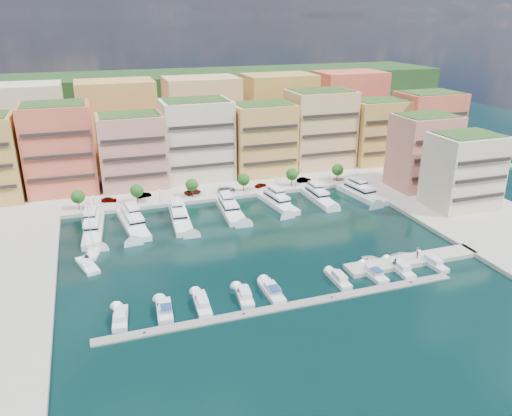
{
  "coord_description": "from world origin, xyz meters",
  "views": [
    {
      "loc": [
        -35.11,
        -104.94,
        51.49
      ],
      "look_at": [
        2.81,
        6.4,
        6.0
      ],
      "focal_mm": 35.0,
      "sensor_mm": 36.0,
      "label": 1
    }
  ],
  "objects_px": {
    "lamppost_3": "(277,181)",
    "tree_1": "(137,191)",
    "cruiser_4": "(272,291)",
    "car_2": "(193,192)",
    "tree_5": "(337,170)",
    "yacht_2": "(180,216)",
    "lamppost_1": "(159,194)",
    "yacht_3": "(230,208)",
    "cruiser_6": "(339,279)",
    "cruiser_9": "(432,263)",
    "yacht_6": "(360,192)",
    "cruiser_3": "(244,296)",
    "cruiser_0": "(120,318)",
    "yacht_4": "(277,202)",
    "tender_2": "(401,255)",
    "cruiser_8": "(400,269)",
    "person_0": "(395,262)",
    "lamppost_2": "(220,187)",
    "yacht_5": "(318,196)",
    "lamppost_4": "(329,176)",
    "person_1": "(417,254)",
    "tender_3": "(418,248)",
    "yacht_1": "(133,222)",
    "tree_3": "(243,180)",
    "car_5": "(304,180)",
    "sailboat_1": "(88,266)",
    "tender_1": "(393,255)",
    "tree_0": "(78,197)",
    "yacht_0": "(93,227)",
    "tree_4": "(292,175)",
    "car_1": "(144,195)",
    "sailboat_2": "(94,253)",
    "car_3": "(226,189)",
    "tender_0": "(370,258)",
    "car_4": "(261,185)",
    "cruiser_2": "(202,304)",
    "cruiser_1": "(165,310)"
  },
  "relations": [
    {
      "from": "lamppost_3",
      "to": "tree_1",
      "type": "bearing_deg",
      "value": 176.87
    },
    {
      "from": "cruiser_4",
      "to": "car_2",
      "type": "bearing_deg",
      "value": 92.71
    },
    {
      "from": "tree_5",
      "to": "yacht_2",
      "type": "xyz_separation_m",
      "value": [
        -54.57,
        -14.36,
        -3.53
      ]
    },
    {
      "from": "lamppost_1",
      "to": "yacht_3",
      "type": "xyz_separation_m",
      "value": [
        17.82,
        -11.03,
        -2.62
      ]
    },
    {
      "from": "cruiser_6",
      "to": "cruiser_9",
      "type": "relative_size",
      "value": 0.88
    },
    {
      "from": "yacht_6",
      "to": "cruiser_3",
      "type": "bearing_deg",
      "value": -138.78
    },
    {
      "from": "cruiser_0",
      "to": "yacht_4",
      "type": "bearing_deg",
      "value": 43.52
    },
    {
      "from": "cruiser_6",
      "to": "tender_2",
      "type": "xyz_separation_m",
      "value": [
        19.09,
        5.87,
        -0.11
      ]
    },
    {
      "from": "cruiser_8",
      "to": "person_0",
      "type": "relative_size",
      "value": 4.88
    },
    {
      "from": "lamppost_2",
      "to": "yacht_5",
      "type": "relative_size",
      "value": 0.25
    },
    {
      "from": "lamppost_4",
      "to": "person_1",
      "type": "xyz_separation_m",
      "value": [
        -5.17,
        -53.53,
        -1.87
      ]
    },
    {
      "from": "car_2",
      "to": "yacht_5",
      "type": "bearing_deg",
      "value": -132.77
    },
    {
      "from": "lamppost_4",
      "to": "cruiser_9",
      "type": "xyz_separation_m",
      "value": [
        -2.71,
        -55.8,
        -3.28
      ]
    },
    {
      "from": "cruiser_4",
      "to": "tender_3",
      "type": "xyz_separation_m",
      "value": [
        39.45,
        7.6,
        -0.2
      ]
    },
    {
      "from": "cruiser_9",
      "to": "cruiser_3",
      "type": "bearing_deg",
      "value": 179.98
    },
    {
      "from": "tree_5",
      "to": "person_0",
      "type": "xyz_separation_m",
      "value": [
        -15.71,
        -57.28,
        -2.81
      ]
    },
    {
      "from": "tree_1",
      "to": "yacht_1",
      "type": "distance_m",
      "value": 15.15
    },
    {
      "from": "tree_3",
      "to": "yacht_6",
      "type": "bearing_deg",
      "value": -21.69
    },
    {
      "from": "yacht_1",
      "to": "car_5",
      "type": "xyz_separation_m",
      "value": [
        56.18,
        16.45,
        0.68
      ]
    },
    {
      "from": "lamppost_2",
      "to": "cruiser_9",
      "type": "height_order",
      "value": "lamppost_2"
    },
    {
      "from": "yacht_6",
      "to": "yacht_4",
      "type": "bearing_deg",
      "value": 178.86
    },
    {
      "from": "sailboat_1",
      "to": "tender_1",
      "type": "bearing_deg",
      "value": -14.37
    },
    {
      "from": "tree_5",
      "to": "cruiser_6",
      "type": "xyz_separation_m",
      "value": [
        -29.68,
        -58.09,
        -4.2
      ]
    },
    {
      "from": "tree_0",
      "to": "tree_5",
      "type": "bearing_deg",
      "value": 0.0
    },
    {
      "from": "tender_3",
      "to": "yacht_0",
      "type": "bearing_deg",
      "value": 38.41
    },
    {
      "from": "tree_4",
      "to": "car_1",
      "type": "distance_m",
      "value": 46.1
    },
    {
      "from": "cruiser_6",
      "to": "car_2",
      "type": "bearing_deg",
      "value": 106.22
    },
    {
      "from": "sailboat_2",
      "to": "car_3",
      "type": "bearing_deg",
      "value": 36.21
    },
    {
      "from": "yacht_0",
      "to": "yacht_4",
      "type": "distance_m",
      "value": 51.04
    },
    {
      "from": "tender_2",
      "to": "tender_3",
      "type": "bearing_deg",
      "value": -75.91
    },
    {
      "from": "tender_0",
      "to": "cruiser_4",
      "type": "bearing_deg",
      "value": 120.36
    },
    {
      "from": "yacht_4",
      "to": "cruiser_8",
      "type": "xyz_separation_m",
      "value": [
        10.93,
        -45.45,
        -0.54
      ]
    },
    {
      "from": "yacht_5",
      "to": "person_1",
      "type": "height_order",
      "value": "yacht_5"
    },
    {
      "from": "cruiser_6",
      "to": "cruiser_8",
      "type": "distance_m",
      "value": 14.88
    },
    {
      "from": "yacht_4",
      "to": "tender_0",
      "type": "distance_m",
      "value": 39.31
    },
    {
      "from": "lamppost_4",
      "to": "yacht_5",
      "type": "height_order",
      "value": "yacht_5"
    },
    {
      "from": "cruiser_0",
      "to": "car_2",
      "type": "height_order",
      "value": "car_2"
    },
    {
      "from": "car_4",
      "to": "cruiser_2",
      "type": "bearing_deg",
      "value": 127.7
    },
    {
      "from": "yacht_6",
      "to": "cruiser_1",
      "type": "xyz_separation_m",
      "value": [
        -66.78,
        -44.92,
        -0.64
      ]
    },
    {
      "from": "lamppost_1",
      "to": "yacht_4",
      "type": "height_order",
      "value": "yacht_4"
    },
    {
      "from": "yacht_4",
      "to": "car_3",
      "type": "bearing_deg",
      "value": 129.65
    },
    {
      "from": "tree_1",
      "to": "car_4",
      "type": "distance_m",
      "value": 38.38
    },
    {
      "from": "yacht_3",
      "to": "car_5",
      "type": "bearing_deg",
      "value": 27.59
    },
    {
      "from": "tree_5",
      "to": "cruiser_4",
      "type": "height_order",
      "value": "tree_5"
    },
    {
      "from": "yacht_0",
      "to": "car_4",
      "type": "distance_m",
      "value": 53.55
    },
    {
      "from": "cruiser_4",
      "to": "car_5",
      "type": "xyz_separation_m",
      "value": [
        33.7,
        60.17,
        1.2
      ]
    },
    {
      "from": "yacht_3",
      "to": "sailboat_1",
      "type": "relative_size",
      "value": 1.48
    },
    {
      "from": "yacht_0",
      "to": "car_5",
      "type": "xyz_separation_m",
      "value": [
        65.99,
        16.55,
        0.56
      ]
    },
    {
      "from": "yacht_3",
      "to": "yacht_6",
      "type": "height_order",
      "value": "same"
    },
    {
      "from": "yacht_1",
      "to": "tree_4",
      "type": "bearing_deg",
      "value": 15.79
    }
  ]
}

